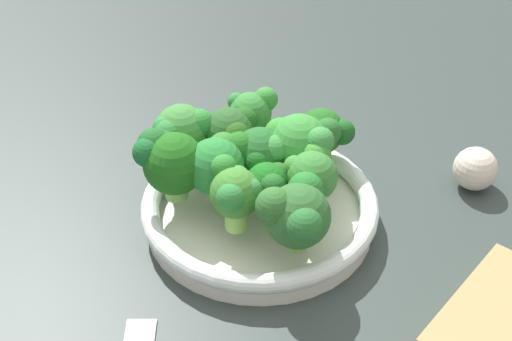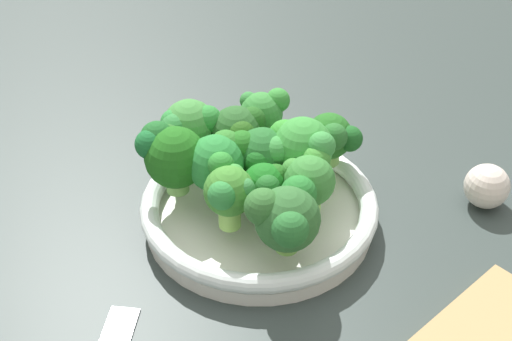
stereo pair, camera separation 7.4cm
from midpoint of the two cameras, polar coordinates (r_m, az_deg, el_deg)
ground_plane at (r=79.36cm, az=4.08°, el=-4.02°), size 130.00×130.00×2.50cm
bowl at (r=76.57cm, az=2.75°, el=-2.86°), size 23.37×23.37×3.34cm
broccoli_floret_0 at (r=67.44cm, az=5.37°, el=-3.51°), size 6.41×7.21×6.63cm
broccoli_floret_1 at (r=71.78cm, az=3.67°, el=-1.27°), size 4.60×4.56×5.18cm
broccoli_floret_2 at (r=74.60cm, az=3.30°, el=1.09°), size 5.66×6.58×6.23cm
broccoli_floret_3 at (r=78.24cm, az=8.43°, el=2.24°), size 5.36×4.76×5.80cm
broccoli_floret_4 at (r=73.90cm, az=-3.49°, el=1.16°), size 6.82×6.07×7.04cm
broccoli_floret_5 at (r=80.92cm, az=3.18°, el=4.25°), size 4.85×5.32×5.99cm
broccoli_floret_6 at (r=69.33cm, az=1.05°, el=-1.74°), size 4.68×4.95×6.43cm
broccoli_floret_7 at (r=73.09cm, az=0.02°, el=0.54°), size 6.09×6.13×6.60cm
broccoli_floret_8 at (r=74.79cm, az=6.02°, el=1.57°), size 7.44×6.78×7.26cm
broccoli_floret_9 at (r=71.80cm, az=6.92°, el=-0.73°), size 5.19×5.35×6.29cm
broccoli_floret_10 at (r=77.62cm, az=1.22°, el=2.71°), size 5.62×6.21×6.16cm
broccoli_floret_11 at (r=78.02cm, az=-2.31°, el=3.15°), size 5.62×6.13×6.60cm
garlic_bulb at (r=82.67cm, az=19.14°, el=-1.20°), size 4.63×4.63×4.63cm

